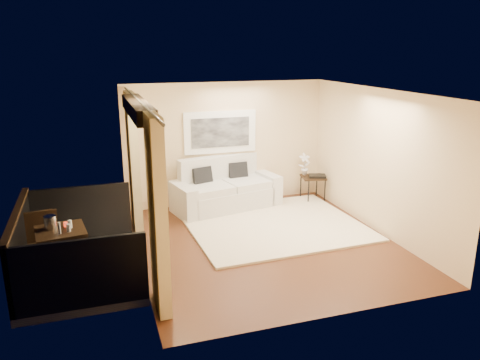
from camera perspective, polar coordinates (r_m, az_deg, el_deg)
floor at (r=8.54m, az=3.12°, el=-7.69°), size 5.00×5.00×0.00m
room_shell at (r=7.38m, az=-12.38°, el=8.56°), size 5.00×6.40×5.00m
balcony at (r=7.99m, az=-19.87°, el=-9.03°), size 1.81×2.60×1.17m
curtains at (r=7.62m, az=-11.71°, el=-0.29°), size 0.16×4.80×2.64m
artwork at (r=10.28m, az=-2.42°, el=5.84°), size 1.62×0.07×0.92m
rug at (r=9.33m, az=4.19°, el=-5.49°), size 3.40×2.99×0.04m
sofa at (r=10.23m, az=-1.88°, el=-1.29°), size 2.45×1.44×1.11m
side_table at (r=10.85m, az=8.90°, el=0.15°), size 0.60×0.60×0.56m
tray at (r=10.79m, az=9.39°, el=0.50°), size 0.45×0.39×0.05m
orchid at (r=10.86m, az=7.88°, el=1.93°), size 0.27×0.19×0.51m
bistro_table at (r=7.46m, az=-21.02°, el=-6.25°), size 0.78×0.78×0.82m
balcony_chair_far at (r=8.12m, az=-22.68°, el=-6.00°), size 0.46×0.46×0.97m
balcony_chair_near at (r=7.96m, az=-23.06°, el=-6.47°), size 0.47×0.48×0.97m
ice_bucket at (r=7.49m, az=-22.12°, el=-4.79°), size 0.18×0.18×0.20m
candle at (r=7.52m, az=-20.49°, el=-5.09°), size 0.06×0.06×0.07m
vase at (r=7.24m, az=-21.15°, el=-5.50°), size 0.04×0.04×0.18m
glass_a at (r=7.29m, az=-20.18°, el=-5.50°), size 0.06×0.06×0.12m
glass_b at (r=7.43m, az=-20.02°, el=-5.07°), size 0.06×0.06×0.12m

